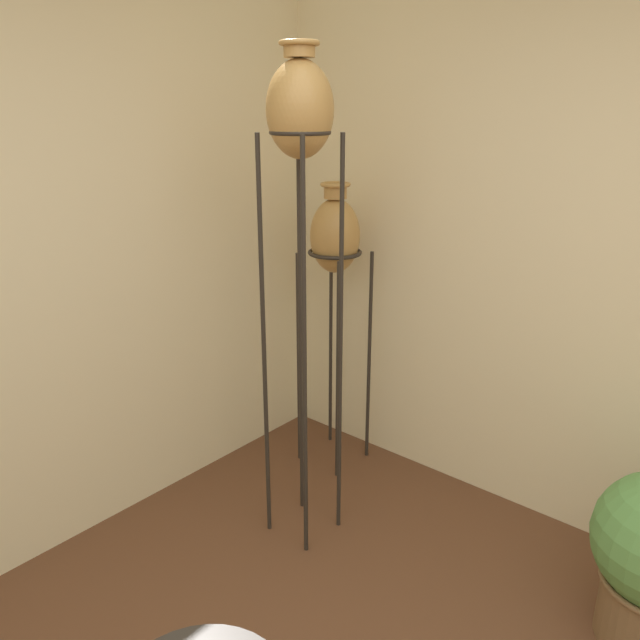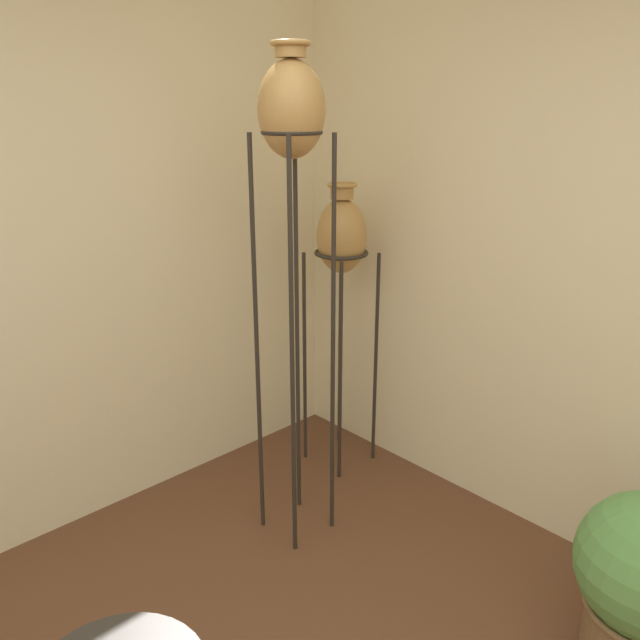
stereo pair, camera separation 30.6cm
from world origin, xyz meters
name	(u,v)px [view 2 (the right image)]	position (x,y,z in m)	size (l,w,h in m)	color
vase_stand_tall	(292,133)	(1.26, 1.32, 1.86)	(0.27, 0.27, 2.20)	#28231E
vase_stand_medium	(341,243)	(1.85, 1.62, 1.28)	(0.30, 0.30, 1.59)	#28231E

